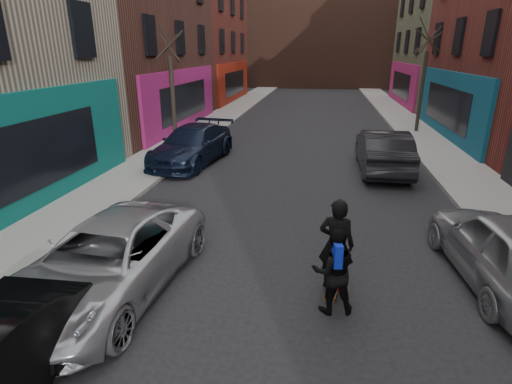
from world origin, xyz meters
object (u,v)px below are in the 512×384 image
(parked_left_far, at_px, (108,259))
(tree_left_far, at_px, (172,77))
(parked_right_far, at_px, (508,250))
(skateboarder, at_px, (336,244))
(tree_right_far, at_px, (424,70))
(parked_left_end, at_px, (192,145))
(pedestrian, at_px, (333,271))
(skateboard, at_px, (333,288))
(parked_right_end, at_px, (383,150))

(parked_left_far, bearing_deg, tree_left_far, 108.34)
(parked_right_far, height_order, skateboarder, skateboarder)
(tree_right_far, bearing_deg, parked_right_far, -95.59)
(tree_right_far, xyz_separation_m, parked_left_end, (-10.80, -8.31, -2.76))
(tree_left_far, height_order, pedestrian, tree_left_far)
(tree_right_far, distance_m, skateboard, 18.24)
(tree_left_far, relative_size, parked_left_end, 1.22)
(parked_left_end, height_order, pedestrian, pedestrian)
(parked_right_far, distance_m, parked_right_end, 8.21)
(parked_left_far, height_order, parked_right_far, parked_right_far)
(tree_left_far, height_order, parked_left_end, tree_left_far)
(tree_left_far, xyz_separation_m, parked_right_end, (9.40, -2.26, -2.56))
(tree_right_far, height_order, parked_right_end, tree_right_far)
(tree_left_far, bearing_deg, tree_right_far, 25.82)
(tree_left_far, relative_size, parked_right_end, 1.30)
(pedestrian, bearing_deg, parked_right_far, -167.58)
(skateboard, bearing_deg, parked_right_end, 87.83)
(parked_left_far, distance_m, parked_right_end, 11.57)
(tree_right_far, xyz_separation_m, skateboarder, (-5.03, -17.18, -2.50))
(tree_right_far, xyz_separation_m, pedestrian, (-5.08, -17.82, -2.70))
(parked_left_far, height_order, skateboarder, skateboarder)
(parked_right_far, xyz_separation_m, skateboarder, (-3.43, -0.82, 0.25))
(parked_right_far, bearing_deg, parked_left_end, -46.25)
(tree_left_far, height_order, parked_right_end, tree_left_far)
(tree_right_far, relative_size, parked_left_far, 1.33)
(parked_left_far, height_order, parked_right_end, parked_right_end)
(skateboarder, distance_m, pedestrian, 0.68)
(pedestrian, bearing_deg, skateboard, -104.91)
(tree_right_far, distance_m, skateboarder, 18.08)
(tree_left_far, distance_m, parked_right_far, 15.19)
(tree_left_far, relative_size, skateboarder, 3.48)
(tree_left_far, height_order, skateboard, tree_left_far)
(parked_right_end, bearing_deg, parked_left_end, 0.01)
(tree_right_far, distance_m, parked_left_far, 20.42)
(tree_right_far, xyz_separation_m, parked_right_end, (-3.00, -8.26, -2.71))
(parked_right_end, xyz_separation_m, skateboard, (-2.03, -8.92, -0.77))
(parked_left_far, bearing_deg, tree_right_far, 66.50)
(tree_right_far, height_order, pedestrian, tree_right_far)
(skateboard, height_order, skateboarder, skateboarder)
(tree_right_far, bearing_deg, parked_left_far, -117.70)
(parked_right_end, bearing_deg, skateboard, 76.86)
(parked_left_end, bearing_deg, skateboard, -49.45)
(tree_left_far, bearing_deg, pedestrian, -58.25)
(tree_left_far, relative_size, skateboard, 8.12)
(tree_left_far, xyz_separation_m, skateboard, (7.37, -11.18, -3.33))
(parked_right_far, xyz_separation_m, parked_right_end, (-1.40, 8.09, 0.04))
(tree_right_far, xyz_separation_m, skateboard, (-5.03, -17.18, -3.48))
(parked_right_end, bearing_deg, pedestrian, 77.40)
(pedestrian, bearing_deg, skateboarder, -104.91)
(tree_right_far, distance_m, parked_right_far, 16.66)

